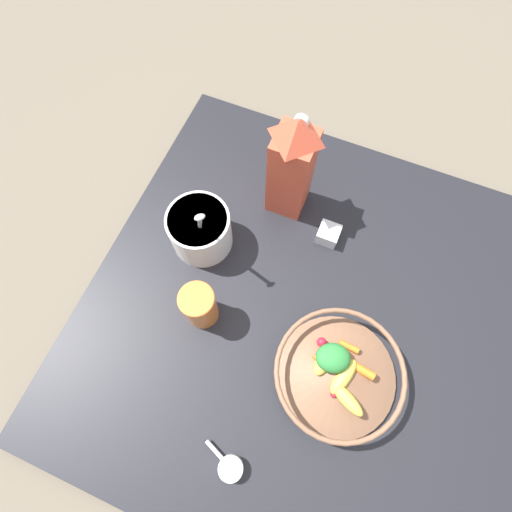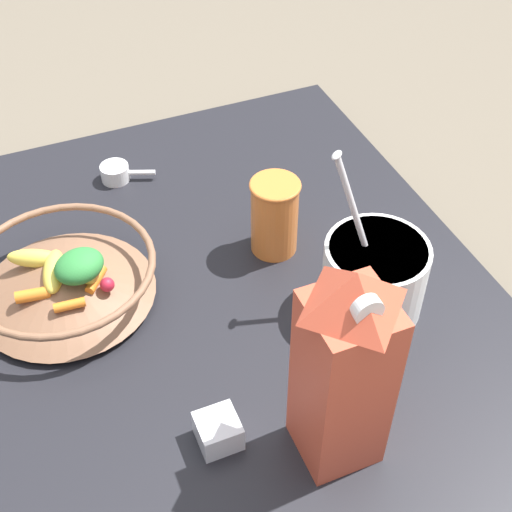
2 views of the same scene
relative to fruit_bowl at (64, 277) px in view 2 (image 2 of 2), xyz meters
name	(u,v)px [view 2 (image 2 of 2)]	position (x,y,z in m)	size (l,w,h in m)	color
ground_plane	(158,343)	(0.09, -0.09, -0.07)	(6.00, 6.00, 0.00)	#665B4C
countertop	(157,335)	(0.09, -0.09, -0.06)	(0.92, 0.92, 0.03)	black
fruit_bowl	(64,277)	(0.00, 0.00, 0.00)	(0.25, 0.25, 0.09)	brown
milk_carton	(344,369)	(0.23, -0.33, 0.10)	(0.08, 0.08, 0.27)	#CC4C33
yogurt_tub	(374,274)	(0.37, -0.17, 0.02)	(0.13, 0.13, 0.23)	white
drinking_cup	(275,215)	(0.29, -0.01, 0.02)	(0.07, 0.07, 0.12)	orange
spice_jar	(218,432)	(0.11, -0.28, -0.02)	(0.05, 0.05, 0.04)	silver
measuring_scoop	(116,173)	(0.13, 0.23, -0.03)	(0.08, 0.05, 0.03)	white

